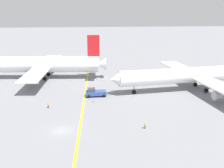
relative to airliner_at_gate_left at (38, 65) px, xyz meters
The scene contains 8 objects.
ground_plane 48.11m from the airliner_at_gate_left, 75.03° to the right, with size 600.00×600.00×0.00m, color gray.
taxiway_stripe 40.13m from the airliner_at_gate_left, 65.48° to the right, with size 0.50×120.00×0.01m, color yellow.
airliner_at_gate_left is the anchor object (origin of this frame).
airliner_being_pushed 55.29m from the airliner_at_gate_left, 20.58° to the right, with size 53.35×49.24×16.36m.
pushback_tug 31.07m from the airliner_at_gate_left, 48.96° to the right, with size 9.39×3.32×2.83m.
ground_crew_wing_walker_right 33.21m from the airliner_at_gate_left, 76.70° to the right, with size 0.36×0.36×1.64m.
ground_crew_ramp_agent_by_cones 55.96m from the airliner_at_gate_left, 56.93° to the right, with size 0.39×0.44×1.69m.
traffic_cone_wingtip_starboard 34.66m from the airliner_at_gate_left, 55.14° to the right, with size 0.44×0.44×0.60m.
Camera 1 is at (5.82, -55.42, 26.12)m, focal length 44.23 mm.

